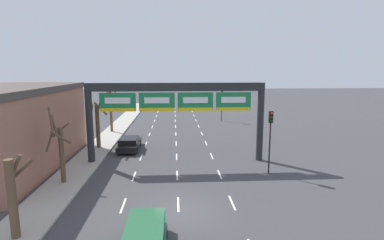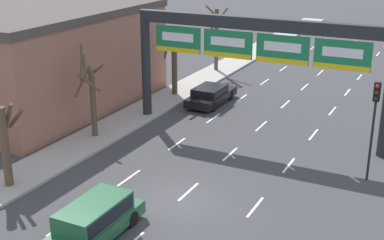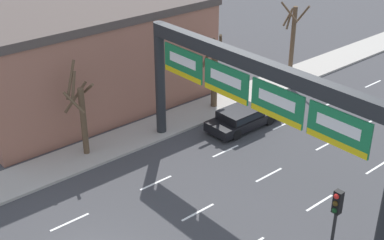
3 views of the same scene
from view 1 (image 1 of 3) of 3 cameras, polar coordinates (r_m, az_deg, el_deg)
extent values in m
plane|color=#3D3D3F|center=(17.94, -2.59, -17.09)|extent=(220.00, 220.00, 0.00)
cube|color=#A8A399|center=(19.53, -27.76, -15.68)|extent=(2.80, 110.00, 0.15)
cube|color=white|center=(19.09, -12.98, -15.60)|extent=(0.12, 2.00, 0.01)
cube|color=white|center=(23.66, -10.99, -10.47)|extent=(0.12, 2.00, 0.01)
cube|color=white|center=(28.37, -9.68, -7.01)|extent=(0.12, 2.00, 0.01)
cube|color=white|center=(33.17, -8.77, -4.55)|extent=(0.12, 2.00, 0.01)
cube|color=white|center=(38.02, -8.09, -2.71)|extent=(0.12, 2.00, 0.01)
cube|color=white|center=(42.91, -7.56, -1.28)|extent=(0.12, 2.00, 0.01)
cube|color=white|center=(47.81, -7.15, -0.15)|extent=(0.12, 2.00, 0.01)
cube|color=white|center=(52.74, -6.81, 0.77)|extent=(0.12, 2.00, 0.01)
cube|color=white|center=(57.68, -6.53, 1.53)|extent=(0.12, 2.00, 0.01)
cube|color=white|center=(62.63, -6.29, 2.18)|extent=(0.12, 2.00, 0.01)
cube|color=white|center=(18.84, -2.64, -15.71)|extent=(0.12, 2.00, 0.01)
cube|color=white|center=(23.46, -2.83, -10.48)|extent=(0.12, 2.00, 0.01)
cube|color=white|center=(28.20, -2.95, -6.99)|extent=(0.12, 2.00, 0.01)
cube|color=white|center=(33.03, -3.04, -4.51)|extent=(0.12, 2.00, 0.01)
cube|color=white|center=(37.90, -3.10, -2.66)|extent=(0.12, 2.00, 0.01)
cube|color=white|center=(42.79, -3.15, -1.24)|extent=(0.12, 2.00, 0.01)
cube|color=white|center=(47.71, -3.19, -0.11)|extent=(0.12, 2.00, 0.01)
cube|color=white|center=(52.65, -3.22, 0.81)|extent=(0.12, 2.00, 0.01)
cube|color=white|center=(57.59, -3.25, 1.57)|extent=(0.12, 2.00, 0.01)
cube|color=white|center=(62.55, -3.27, 2.21)|extent=(0.12, 2.00, 0.01)
cube|color=white|center=(19.16, 7.64, -15.33)|extent=(0.12, 2.00, 0.01)
cube|color=white|center=(23.71, 5.30, -10.28)|extent=(0.12, 2.00, 0.01)
cube|color=white|center=(28.42, 3.76, -6.87)|extent=(0.12, 2.00, 0.01)
cube|color=white|center=(33.21, 2.68, -4.43)|extent=(0.12, 2.00, 0.01)
cube|color=white|center=(38.06, 1.88, -2.60)|extent=(0.12, 2.00, 0.01)
cube|color=white|center=(42.94, 1.26, -1.19)|extent=(0.12, 2.00, 0.01)
cube|color=white|center=(47.84, 0.77, -0.07)|extent=(0.12, 2.00, 0.01)
cube|color=white|center=(52.76, 0.37, 0.84)|extent=(0.12, 2.00, 0.01)
cube|color=white|center=(57.70, 0.03, 1.60)|extent=(0.12, 2.00, 0.01)
cube|color=white|center=(62.65, -0.25, 2.24)|extent=(0.12, 2.00, 0.01)
cylinder|color=#232628|center=(26.96, -18.92, -0.71)|extent=(0.58, 0.58, 6.94)
cylinder|color=#232628|center=(27.07, 12.88, -0.39)|extent=(0.58, 0.58, 6.94)
cube|color=#232628|center=(25.62, -3.05, 6.31)|extent=(14.80, 0.60, 0.70)
cube|color=#197542|center=(25.81, -13.96, 3.32)|extent=(3.01, 0.08, 1.57)
cube|color=white|center=(25.75, -13.99, 3.62)|extent=(2.11, 0.02, 0.50)
cube|color=yellow|center=(25.84, -13.92, 1.89)|extent=(2.95, 0.02, 0.28)
cube|color=#197542|center=(25.42, -6.70, 3.44)|extent=(3.01, 0.08, 1.57)
cube|color=white|center=(25.36, -6.71, 3.75)|extent=(2.11, 0.02, 0.50)
cube|color=yellow|center=(25.45, -6.68, 1.99)|extent=(2.95, 0.02, 0.28)
cube|color=#197542|center=(25.44, 0.66, 3.51)|extent=(3.01, 0.08, 1.57)
cube|color=white|center=(25.38, 0.67, 3.82)|extent=(2.11, 0.02, 0.50)
cube|color=yellow|center=(25.48, 0.67, 2.06)|extent=(2.95, 0.02, 0.28)
cube|color=#197542|center=(25.88, 7.89, 3.53)|extent=(3.01, 0.08, 1.57)
cube|color=white|center=(25.82, 7.92, 3.83)|extent=(2.11, 0.02, 0.50)
cube|color=yellow|center=(25.91, 7.88, 2.10)|extent=(2.95, 0.02, 0.28)
cube|color=black|center=(31.20, -11.83, -4.63)|extent=(1.92, 4.88, 0.58)
cube|color=black|center=(30.79, -11.94, -3.79)|extent=(1.77, 2.54, 0.51)
cube|color=black|center=(30.79, -11.94, -3.79)|extent=(1.81, 2.33, 0.37)
cylinder|color=black|center=(32.78, -12.97, -4.27)|extent=(0.22, 0.66, 0.66)
cylinder|color=black|center=(32.54, -9.92, -4.27)|extent=(0.22, 0.66, 0.66)
cylinder|color=black|center=(29.99, -13.88, -5.60)|extent=(0.22, 0.66, 0.66)
cylinder|color=black|center=(29.72, -10.54, -5.62)|extent=(0.22, 0.66, 0.66)
cube|color=#235B38|center=(13.78, -8.98, -20.60)|extent=(1.64, 3.22, 0.77)
cube|color=black|center=(13.78, -8.98, -20.60)|extent=(1.67, 2.96, 0.55)
cylinder|color=black|center=(15.51, -11.52, -20.49)|extent=(0.22, 0.66, 0.66)
cylinder|color=black|center=(15.37, -5.18, -20.61)|extent=(0.22, 0.66, 0.66)
cylinder|color=black|center=(47.45, 5.68, 2.29)|extent=(0.12, 0.12, 4.08)
cube|color=black|center=(47.19, 5.73, 5.28)|extent=(0.30, 0.24, 0.90)
sphere|color=#3D0E0C|center=(47.05, 5.76, 5.64)|extent=(0.20, 0.20, 0.20)
sphere|color=gold|center=(47.07, 5.76, 5.27)|extent=(0.20, 0.20, 0.20)
sphere|color=#0E3515|center=(47.09, 5.75, 4.91)|extent=(0.20, 0.20, 0.20)
cylinder|color=black|center=(24.14, 14.55, -5.22)|extent=(0.12, 0.12, 4.02)
cube|color=black|center=(23.64, 14.80, 0.55)|extent=(0.30, 0.24, 0.90)
sphere|color=red|center=(23.48, 14.93, 1.23)|extent=(0.20, 0.20, 0.20)
sphere|color=#412F0C|center=(23.52, 14.90, 0.50)|extent=(0.20, 0.20, 0.20)
sphere|color=#0E3515|center=(23.57, 14.87, -0.22)|extent=(0.20, 0.20, 0.20)
cylinder|color=brown|center=(16.70, -31.04, -12.81)|extent=(0.41, 0.41, 3.85)
cylinder|color=brown|center=(16.76, -29.75, -8.21)|extent=(1.46, 0.62, 1.25)
cylinder|color=brown|center=(16.51, -30.70, -7.93)|extent=(0.88, 0.35, 1.43)
cylinder|color=brown|center=(31.89, -17.51, -1.15)|extent=(0.41, 0.41, 4.39)
cylinder|color=brown|center=(31.70, -18.52, 2.00)|extent=(0.28, 1.07, 0.89)
cylinder|color=brown|center=(31.05, -17.01, 2.09)|extent=(1.14, 1.20, 1.47)
cylinder|color=brown|center=(31.76, -18.60, 1.29)|extent=(0.30, 1.24, 1.78)
cylinder|color=brown|center=(31.73, -17.15, 2.93)|extent=(0.72, 0.76, 1.21)
cylinder|color=brown|center=(39.70, -15.18, 1.61)|extent=(0.33, 0.33, 5.22)
cylinder|color=brown|center=(38.74, -15.46, 4.89)|extent=(1.54, 0.27, 1.27)
cylinder|color=brown|center=(39.54, -16.09, 4.08)|extent=(0.32, 1.21, 1.15)
cylinder|color=brown|center=(39.47, -15.85, 3.88)|extent=(0.43, 0.91, 1.33)
cylinder|color=brown|center=(40.17, -15.09, 4.20)|extent=(1.49, 0.16, 1.93)
cylinder|color=brown|center=(23.01, -23.53, -6.15)|extent=(0.33, 0.33, 3.95)
cylinder|color=brown|center=(23.01, -25.34, -3.17)|extent=(0.23, 1.52, 1.58)
cylinder|color=brown|center=(23.05, -23.44, -1.41)|extent=(1.05, 0.15, 0.87)
cylinder|color=brown|center=(22.09, -23.69, -3.09)|extent=(1.28, 0.66, 1.07)
cylinder|color=brown|center=(22.42, -25.24, -0.39)|extent=(0.75, 1.07, 1.94)
cylinder|color=brown|center=(22.43, -24.72, -0.95)|extent=(0.67, 0.71, 1.36)
camera|label=2|loc=(11.31, 104.87, 15.18)|focal=50.00mm
camera|label=3|loc=(19.24, 62.27, 27.33)|focal=50.00mm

